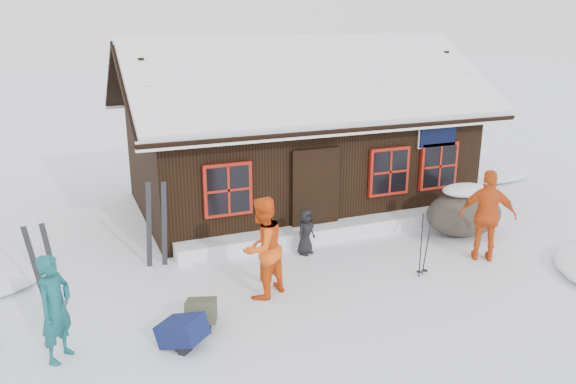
# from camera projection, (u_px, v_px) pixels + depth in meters

# --- Properties ---
(ground) EXTENTS (120.00, 120.00, 0.00)m
(ground) POSITION_uv_depth(u_px,v_px,m) (326.00, 289.00, 10.28)
(ground) COLOR white
(ground) RESTS_ON ground
(mountain_hut) EXTENTS (8.90, 6.09, 4.42)m
(mountain_hut) POSITION_uv_depth(u_px,v_px,m) (295.00, 145.00, 14.78)
(mountain_hut) COLOR black
(mountain_hut) RESTS_ON ground
(snow_drift) EXTENTS (7.60, 0.60, 0.35)m
(snow_drift) POSITION_uv_depth(u_px,v_px,m) (342.00, 229.00, 12.77)
(snow_drift) COLOR white
(snow_drift) RESTS_ON ground
(snow_mounds) EXTENTS (20.60, 13.20, 0.48)m
(snow_mounds) POSITION_uv_depth(u_px,v_px,m) (356.00, 241.00, 12.53)
(snow_mounds) COLOR white
(snow_mounds) RESTS_ON ground
(skier_teal) EXTENTS (0.67, 0.70, 1.62)m
(skier_teal) POSITION_uv_depth(u_px,v_px,m) (55.00, 308.00, 7.92)
(skier_teal) COLOR #124F56
(skier_teal) RESTS_ON ground
(skier_orange_left) EXTENTS (1.12, 1.04, 1.84)m
(skier_orange_left) POSITION_uv_depth(u_px,v_px,m) (262.00, 248.00, 9.77)
(skier_orange_left) COLOR #E04E0F
(skier_orange_left) RESTS_ON ground
(skier_orange_right) EXTENTS (1.17, 1.02, 1.90)m
(skier_orange_right) POSITION_uv_depth(u_px,v_px,m) (488.00, 216.00, 11.29)
(skier_orange_right) COLOR #D24D15
(skier_orange_right) RESTS_ON ground
(skier_crouched) EXTENTS (0.57, 0.51, 0.98)m
(skier_crouched) POSITION_uv_depth(u_px,v_px,m) (306.00, 232.00, 11.70)
(skier_crouched) COLOR black
(skier_crouched) RESTS_ON ground
(boulder) EXTENTS (1.81, 1.36, 1.06)m
(boulder) POSITION_uv_depth(u_px,v_px,m) (464.00, 212.00, 12.77)
(boulder) COLOR #464038
(boulder) RESTS_ON ground
(ski_pair_mid) EXTENTS (0.53, 0.17, 1.58)m
(ski_pair_mid) POSITION_uv_depth(u_px,v_px,m) (44.00, 269.00, 9.36)
(ski_pair_mid) COLOR black
(ski_pair_mid) RESTS_ON ground
(ski_pair_right) EXTENTS (0.47, 0.18, 1.80)m
(ski_pair_right) POSITION_uv_depth(u_px,v_px,m) (157.00, 226.00, 11.02)
(ski_pair_right) COLOR black
(ski_pair_right) RESTS_ON ground
(ski_poles) EXTENTS (0.23, 0.11, 1.30)m
(ski_poles) POSITION_uv_depth(u_px,v_px,m) (424.00, 246.00, 10.67)
(ski_poles) COLOR black
(ski_poles) RESTS_ON ground
(backpack_blue) EXTENTS (0.80, 0.81, 0.35)m
(backpack_blue) POSITION_uv_depth(u_px,v_px,m) (183.00, 336.00, 8.40)
(backpack_blue) COLOR #101846
(backpack_blue) RESTS_ON ground
(backpack_olive) EXTENTS (0.65, 0.75, 0.34)m
(backpack_olive) POSITION_uv_depth(u_px,v_px,m) (202.00, 315.00, 9.00)
(backpack_olive) COLOR #3E402E
(backpack_olive) RESTS_ON ground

